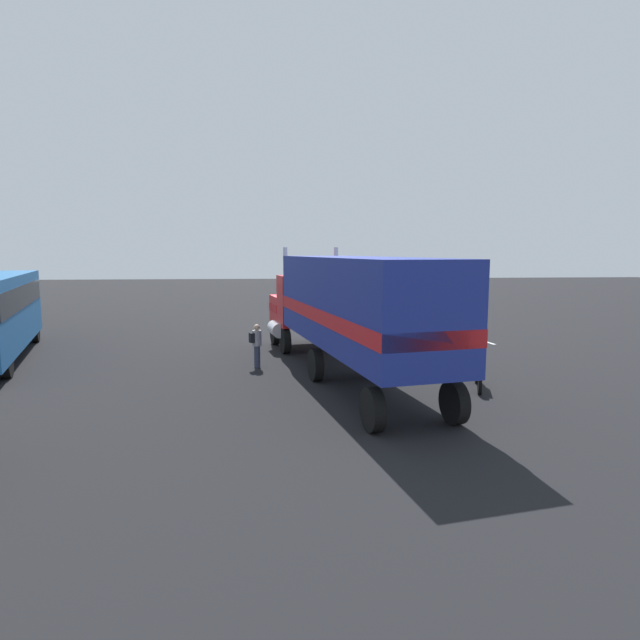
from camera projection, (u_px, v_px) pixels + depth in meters
ground_plane at (298, 344)px, 24.71m from camera, size 120.00×120.00×0.00m
lane_stripe_near at (367, 338)px, 26.41m from camera, size 4.34×1.03×0.01m
lane_stripe_mid at (436, 350)px, 23.35m from camera, size 4.36×0.93×0.01m
lane_stripe_far at (471, 337)px, 26.74m from camera, size 4.38×0.78×0.01m
semi_truck at (346, 305)px, 17.84m from camera, size 14.37×5.24×4.50m
person_bystander at (256, 344)px, 19.71m from camera, size 0.39×0.48×1.63m
motorcycle at (478, 373)px, 16.72m from camera, size 2.04×0.75×1.12m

